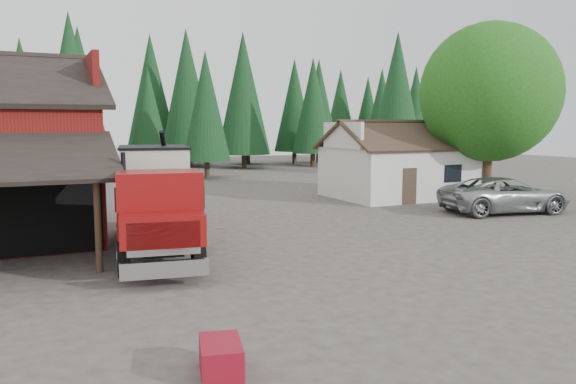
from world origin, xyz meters
name	(u,v)px	position (x,y,z in m)	size (l,w,h in m)	color
ground	(301,268)	(0.00, 0.00, 0.00)	(120.00, 120.00, 0.00)	#413933
farmhouse	(400,169)	(13.00, 13.00, 1.67)	(8.60, 6.42, 4.65)	silver
deciduous_tree	(490,98)	(17.01, 9.97, 5.91)	(8.00, 8.00, 10.20)	#382619
conifer_backdrop	(113,170)	(0.00, 42.00, 0.00)	(76.00, 16.00, 16.00)	black
near_pine_b	(206,106)	(6.00, 30.00, 5.89)	(3.96, 3.96, 10.40)	#382619
near_pine_c	(397,96)	(22.00, 26.00, 6.89)	(4.84, 4.84, 12.40)	#382619
near_pine_d	(71,87)	(-4.00, 34.00, 7.39)	(5.28, 5.28, 13.40)	#382619
feed_truck	(156,196)	(-3.49, 4.03, 1.93)	(3.87, 9.43, 4.13)	black
silver_car	(505,195)	(14.00, 5.62, 0.88)	(2.93, 6.36, 1.77)	#9DA1A4
equip_box	(221,359)	(-4.48, -6.00, 0.30)	(0.70, 1.10, 0.60)	maroon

